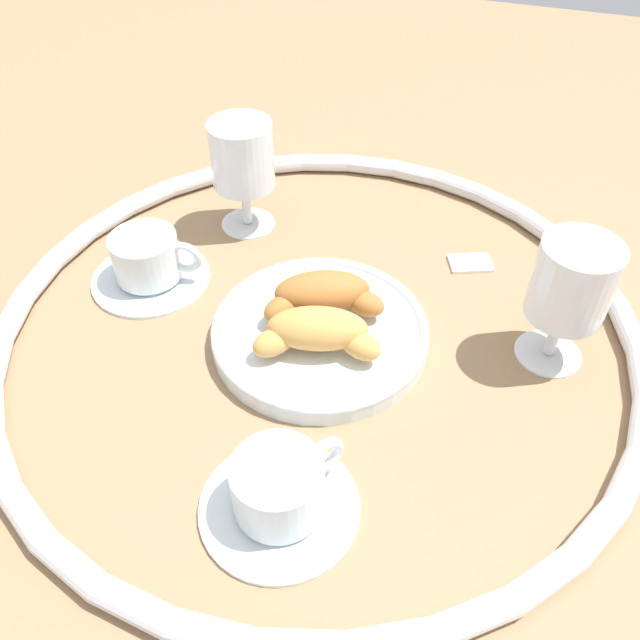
% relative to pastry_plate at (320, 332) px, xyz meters
% --- Properties ---
extents(ground_plane, '(2.20, 2.20, 0.00)m').
position_rel_pastry_plate_xyz_m(ground_plane, '(0.01, -0.01, -0.01)').
color(ground_plane, '#997551').
extents(table_chrome_rim, '(0.68, 0.68, 0.02)m').
position_rel_pastry_plate_xyz_m(table_chrome_rim, '(0.01, -0.01, -0.00)').
color(table_chrome_rim, silver).
rests_on(table_chrome_rim, ground_plane).
extents(pastry_plate, '(0.23, 0.23, 0.02)m').
position_rel_pastry_plate_xyz_m(pastry_plate, '(0.00, 0.00, 0.00)').
color(pastry_plate, silver).
rests_on(pastry_plate, ground_plane).
extents(croissant_large, '(0.13, 0.10, 0.04)m').
position_rel_pastry_plate_xyz_m(croissant_large, '(0.01, -0.02, 0.03)').
color(croissant_large, '#AD6B33').
rests_on(croissant_large, pastry_plate).
extents(croissant_small, '(0.13, 0.09, 0.04)m').
position_rel_pastry_plate_xyz_m(croissant_small, '(-0.01, 0.03, 0.03)').
color(croissant_small, '#D6994C').
rests_on(croissant_small, pastry_plate).
extents(coffee_cup_near, '(0.14, 0.14, 0.06)m').
position_rel_pastry_plate_xyz_m(coffee_cup_near, '(0.22, -0.03, 0.01)').
color(coffee_cup_near, silver).
rests_on(coffee_cup_near, ground_plane).
extents(coffee_cup_far, '(0.14, 0.14, 0.06)m').
position_rel_pastry_plate_xyz_m(coffee_cup_far, '(-0.03, 0.20, 0.01)').
color(coffee_cup_far, silver).
rests_on(coffee_cup_far, ground_plane).
extents(juice_glass_left, '(0.08, 0.08, 0.14)m').
position_rel_pastry_plate_xyz_m(juice_glass_left, '(0.15, -0.17, 0.08)').
color(juice_glass_left, white).
rests_on(juice_glass_left, ground_plane).
extents(juice_glass_right, '(0.08, 0.08, 0.14)m').
position_rel_pastry_plate_xyz_m(juice_glass_right, '(-0.23, -0.06, 0.08)').
color(juice_glass_right, white).
rests_on(juice_glass_right, ground_plane).
extents(sugar_packet, '(0.06, 0.05, 0.01)m').
position_rel_pastry_plate_xyz_m(sugar_packet, '(-0.13, -0.18, -0.01)').
color(sugar_packet, white).
rests_on(sugar_packet, ground_plane).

